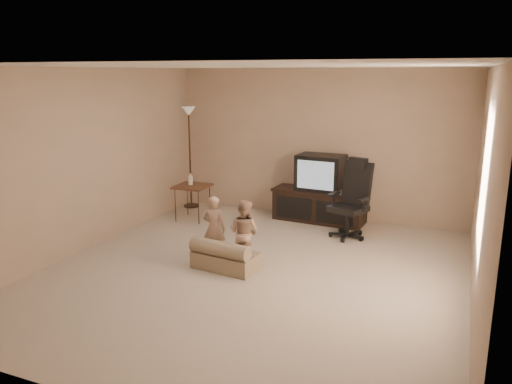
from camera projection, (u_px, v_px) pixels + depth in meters
floor at (253, 273)px, 6.21m from camera, size 5.50×5.50×0.00m
room_shell at (252, 152)px, 5.85m from camera, size 5.50×5.50×5.50m
tv_stand at (320, 194)px, 8.27m from camera, size 1.59×0.67×1.12m
office_chair at (351, 209)px, 7.48m from camera, size 0.70×0.72×1.19m
side_table at (192, 186)px, 8.32m from camera, size 0.56×0.56×0.80m
floor_lamp at (189, 134)px, 8.95m from camera, size 0.29×0.29×1.84m
child_sofa at (224, 257)px, 6.29m from camera, size 0.87×0.56×0.40m
toddler_left at (214, 228)px, 6.56m from camera, size 0.34×0.27×0.87m
toddler_right at (244, 233)px, 6.38m from camera, size 0.45×0.28×0.86m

